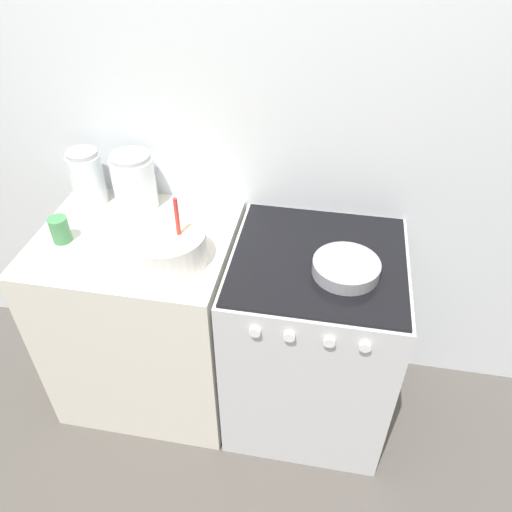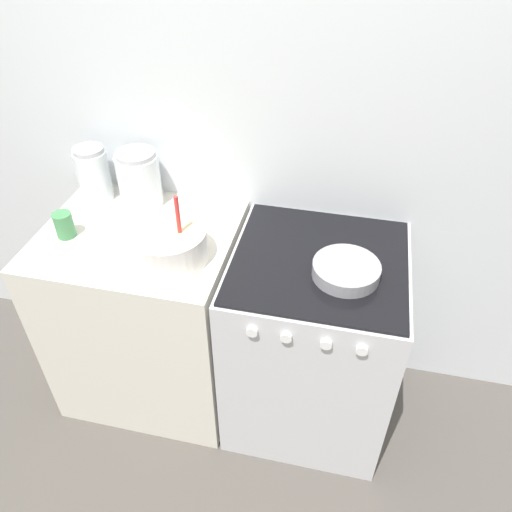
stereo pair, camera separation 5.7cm
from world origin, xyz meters
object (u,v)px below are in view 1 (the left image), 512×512
at_px(baking_pan, 346,267).
at_px(storage_jar_middle, 135,185).
at_px(stove, 311,339).
at_px(tin_can, 60,230).
at_px(mixing_bowl, 167,245).
at_px(storage_jar_left, 88,180).

bearing_deg(baking_pan, storage_jar_middle, 162.17).
relative_size(stove, tin_can, 8.75).
bearing_deg(baking_pan, tin_can, -179.98).
relative_size(mixing_bowl, baking_pan, 1.19).
height_order(baking_pan, tin_can, tin_can).
height_order(stove, storage_jar_middle, storage_jar_middle).
distance_m(stove, tin_can, 1.12).
xyz_separation_m(storage_jar_middle, tin_can, (-0.20, -0.29, -0.05)).
distance_m(baking_pan, storage_jar_left, 1.14).
distance_m(storage_jar_middle, tin_can, 0.35).
bearing_deg(storage_jar_left, tin_can, -88.54).
height_order(mixing_bowl, tin_can, mixing_bowl).
bearing_deg(baking_pan, stove, 144.82).
height_order(baking_pan, storage_jar_left, storage_jar_left).
xyz_separation_m(stove, baking_pan, (0.10, -0.07, 0.48)).
height_order(mixing_bowl, storage_jar_left, mixing_bowl).
xyz_separation_m(mixing_bowl, storage_jar_middle, (-0.25, 0.33, 0.03)).
relative_size(baking_pan, storage_jar_left, 1.03).
height_order(mixing_bowl, baking_pan, mixing_bowl).
relative_size(stove, storage_jar_left, 3.85).
relative_size(storage_jar_middle, tin_can, 2.31).
relative_size(mixing_bowl, storage_jar_left, 1.22).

